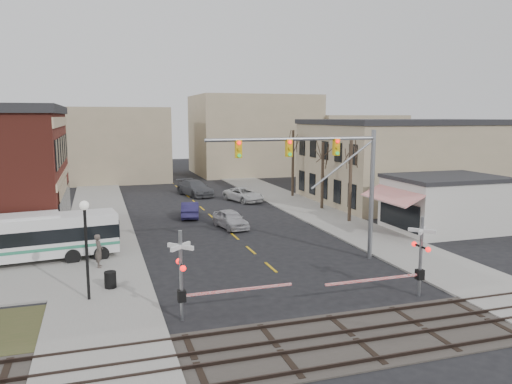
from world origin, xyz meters
The scene contains 22 objects.
ground centered at (0.00, 0.00, 0.00)m, with size 160.00×160.00×0.00m, color black.
sidewalk_west centered at (-9.50, 20.00, 0.06)m, with size 5.00×60.00×0.12m, color gray.
sidewalk_east centered at (9.50, 20.00, 0.06)m, with size 5.00×60.00×0.12m, color gray.
ballast_strip centered at (0.00, -8.00, 0.03)m, with size 160.00×5.00×0.06m, color #332D28.
rail_tracks centered at (0.00, -8.00, 0.12)m, with size 160.00×3.91×0.14m.
tan_building centered at (22.00, 20.00, 4.26)m, with size 20.30×15.30×8.50m.
awning_shop centered at (15.97, 7.00, 2.16)m, with size 9.74×6.20×4.30m.
tree_east_a centered at (10.50, 12.00, 3.50)m, with size 0.28×0.28×6.75m.
tree_east_b centered at (10.80, 18.00, 3.27)m, with size 0.28×0.28×6.30m.
tree_east_c centered at (11.00, 26.00, 3.72)m, with size 0.28×0.28×7.20m.
transit_bus centered at (-14.00, 7.05, 1.63)m, with size 11.32×3.84×2.86m.
traffic_signal_mast centered at (3.68, 1.97, 5.77)m, with size 10.55×0.30×8.00m.
rr_crossing_west centered at (-5.81, -4.06, 1.97)m, with size 5.60×1.36×4.00m.
rr_crossing_east centered at (4.98, -4.66, 1.97)m, with size 5.60×1.36×4.00m.
street_lamp centered at (-10.12, -0.51, 3.50)m, with size 0.44×0.44×4.79m.
trash_bin centered at (-9.09, 0.88, 0.54)m, with size 0.60×0.60×0.84m, color black.
car_a centered at (0.44, 12.89, 0.73)m, with size 1.72×4.27×1.45m, color #ADACB1.
car_b centered at (-1.85, 18.09, 0.70)m, with size 1.48×4.24×1.40m, color #211C47.
car_c centered at (5.00, 24.71, 0.71)m, with size 2.35×5.10×1.42m, color beige.
car_d centered at (0.88, 30.05, 0.86)m, with size 2.40×5.90×1.71m, color #47484C.
pedestrian_near centered at (-9.60, 4.75, 1.09)m, with size 0.71×0.47×1.95m, color #4D433D.
pedestrian_far centered at (-9.53, 6.65, 1.01)m, with size 0.87×0.67×1.78m, color #373C61.
Camera 1 is at (-9.45, -24.69, 8.77)m, focal length 35.00 mm.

